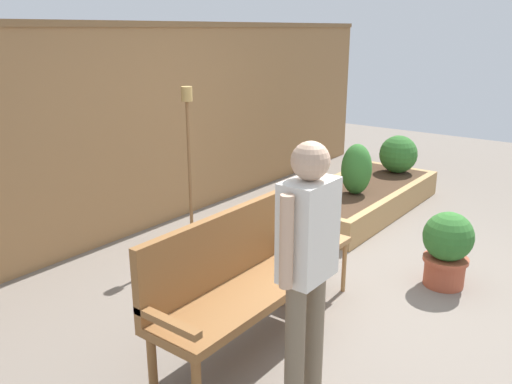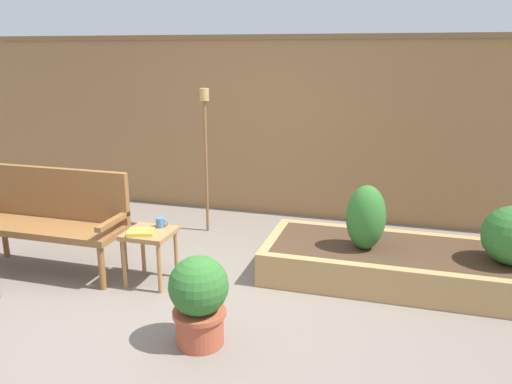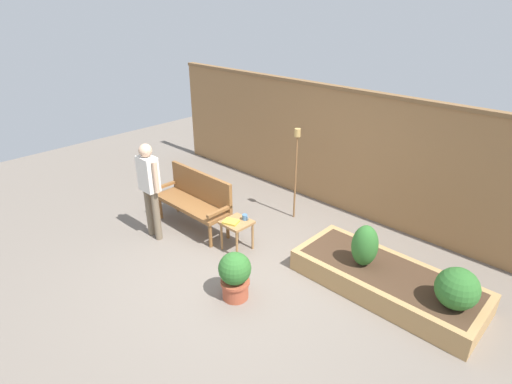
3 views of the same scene
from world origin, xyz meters
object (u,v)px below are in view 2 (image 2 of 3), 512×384
garden_bench (52,213)px  shrub_near_bench (366,217)px  tiki_torch (205,135)px  book_on_table (141,232)px  potted_boxwood (199,298)px  side_table (150,240)px  cup_on_table (161,223)px

garden_bench → shrub_near_bench: (2.78, 0.54, 0.04)m
shrub_near_bench → tiki_torch: (-1.80, 0.81, 0.52)m
shrub_near_bench → book_on_table: bearing=-160.0°
potted_boxwood → shrub_near_bench: (1.00, 1.36, 0.24)m
garden_bench → tiki_torch: (0.98, 1.35, 0.56)m
shrub_near_bench → tiki_torch: 2.04m
side_table → shrub_near_bench: 1.88m
garden_bench → potted_boxwood: garden_bench is taller
cup_on_table → shrub_near_bench: (1.73, 0.46, 0.06)m
book_on_table → tiki_torch: (0.02, 1.47, 0.61)m
cup_on_table → book_on_table: cup_on_table is taller
garden_bench → shrub_near_bench: 2.84m
garden_bench → book_on_table: size_ratio=6.64×
book_on_table → shrub_near_bench: (1.82, 0.66, 0.09)m
shrub_near_bench → tiki_torch: bearing=155.8°
cup_on_table → book_on_table: bearing=-112.1°
side_table → cup_on_table: (0.05, 0.12, 0.13)m
side_table → shrub_near_bench: (1.78, 0.58, 0.19)m
garden_bench → tiki_torch: tiki_torch is taller
side_table → shrub_near_bench: bearing=17.9°
side_table → potted_boxwood: (0.78, -0.79, -0.05)m
cup_on_table → garden_bench: bearing=-175.4°
potted_boxwood → tiki_torch: tiki_torch is taller
shrub_near_bench → cup_on_table: bearing=-165.3°
side_table → cup_on_table: bearing=66.8°
garden_bench → cup_on_table: size_ratio=12.53×
cup_on_table → tiki_torch: tiki_torch is taller
side_table → shrub_near_bench: size_ratio=0.84×
side_table → garden_bench: bearing=177.9°
side_table → potted_boxwood: bearing=-45.2°
tiki_torch → book_on_table: bearing=-90.7°
garden_bench → tiki_torch: 1.76m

